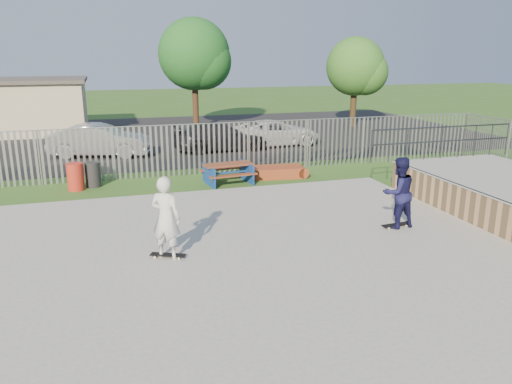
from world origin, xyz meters
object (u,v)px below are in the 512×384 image
object	(u,v)px
trash_bin_grey	(93,174)
car_silver	(100,140)
skater_white	(166,218)
funbox	(275,172)
tree_right	(355,67)
car_white	(275,133)
skater_navy	(398,193)
trash_bin_red	(75,177)
car_dark	(221,137)
picnic_table	(228,173)
tree_mid	(194,54)

from	to	relation	value
trash_bin_grey	car_silver	distance (m)	5.55
car_silver	skater_white	distance (m)	13.29
funbox	tree_right	distance (m)	15.41
car_white	skater_navy	distance (m)	13.37
trash_bin_red	car_dark	world-z (taller)	car_dark
car_white	skater_white	size ratio (longest dim) A/B	2.50
car_white	tree_right	size ratio (longest dim) A/B	0.83
car_dark	tree_right	distance (m)	12.10
car_silver	tree_right	world-z (taller)	tree_right
car_silver	skater_navy	size ratio (longest dim) A/B	2.39
trash_bin_red	car_white	size ratio (longest dim) A/B	0.20
picnic_table	funbox	size ratio (longest dim) A/B	0.90
skater_navy	tree_right	bearing A→B (deg)	-119.42
funbox	skater_navy	xyz separation A→B (m)	(1.08, -6.82, 0.90)
trash_bin_grey	tree_right	xyz separation A→B (m)	(16.06, 11.21, 3.38)
car_white	car_silver	bearing A→B (deg)	87.50
funbox	trash_bin_grey	distance (m)	6.75
car_silver	car_white	xyz separation A→B (m)	(8.67, 0.45, -0.09)
picnic_table	tree_mid	size ratio (longest dim) A/B	0.28
trash_bin_red	skater_white	xyz separation A→B (m)	(2.29, -7.36, 0.63)
funbox	car_silver	bearing A→B (deg)	143.34
car_silver	skater_navy	xyz separation A→B (m)	(7.56, -12.86, 0.33)
funbox	car_dark	distance (m)	5.97
funbox	car_silver	xyz separation A→B (m)	(-6.48, 6.05, 0.57)
car_white	skater_navy	size ratio (longest dim) A/B	2.50
trash_bin_grey	skater_navy	distance (m)	10.73
picnic_table	tree_mid	bearing A→B (deg)	77.95
tree_right	skater_white	world-z (taller)	tree_right
funbox	trash_bin_grey	xyz separation A→B (m)	(-6.73, 0.51, 0.24)
picnic_table	trash_bin_grey	distance (m)	4.84
car_white	skater_white	xyz separation A→B (m)	(-7.21, -13.66, 0.42)
skater_white	funbox	bearing A→B (deg)	-90.72
skater_white	tree_mid	bearing A→B (deg)	-67.49
trash_bin_red	tree_mid	world-z (taller)	tree_mid
trash_bin_grey	tree_mid	bearing A→B (deg)	65.48
trash_bin_red	funbox	bearing A→B (deg)	-1.57
picnic_table	trash_bin_grey	xyz separation A→B (m)	(-4.74, 0.94, 0.07)
picnic_table	skater_white	world-z (taller)	skater_white
trash_bin_red	car_dark	distance (m)	8.64
trash_bin_red	tree_right	distance (m)	20.51
trash_bin_red	tree_mid	bearing A→B (deg)	64.00
car_dark	skater_white	world-z (taller)	skater_white
car_white	tree_mid	world-z (taller)	tree_mid
funbox	skater_white	world-z (taller)	skater_white
funbox	car_silver	distance (m)	8.88
picnic_table	skater_white	distance (m)	7.41
car_silver	car_white	size ratio (longest dim) A/B	0.96
tree_right	skater_white	distance (m)	23.86
car_dark	tree_mid	bearing A→B (deg)	-5.17
trash_bin_grey	tree_mid	size ratio (longest dim) A/B	0.13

